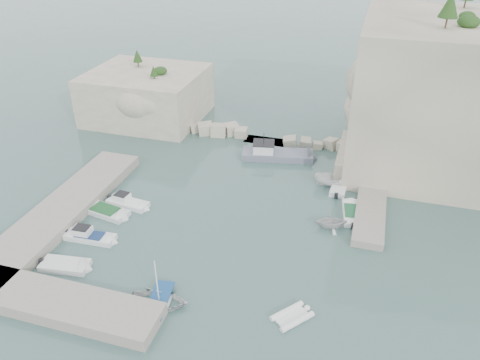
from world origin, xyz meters
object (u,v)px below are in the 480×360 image
(inflatable_dinghy, at_px, (292,318))
(tender_east_a, at_px, (331,227))
(tender_east_d, at_px, (334,186))
(rowboat, at_px, (160,304))
(motorboat_e, at_px, (66,268))
(tender_east_c, at_px, (339,188))
(work_boat, at_px, (277,158))
(tender_east_b, at_px, (351,215))
(motorboat_c, at_px, (106,213))
(motorboat_d, at_px, (91,239))
(motorboat_b, at_px, (128,205))

(inflatable_dinghy, height_order, tender_east_a, tender_east_a)
(inflatable_dinghy, xyz_separation_m, tender_east_d, (0.80, 20.97, 0.00))
(rowboat, bearing_deg, tender_east_a, -48.49)
(motorboat_e, distance_m, tender_east_c, 30.00)
(tender_east_c, xyz_separation_m, work_boat, (-8.37, 5.10, 0.00))
(tender_east_b, distance_m, tender_east_d, 5.95)
(work_boat, bearing_deg, motorboat_e, -128.76)
(tender_east_b, bearing_deg, motorboat_c, 97.08)
(inflatable_dinghy, bearing_deg, motorboat_c, 108.23)
(tender_east_b, relative_size, tender_east_c, 1.00)
(tender_east_c, bearing_deg, motorboat_d, 129.71)
(tender_east_b, xyz_separation_m, work_boat, (-10.14, 10.26, 0.00))
(motorboat_b, distance_m, work_boat, 19.93)
(tender_east_c, bearing_deg, rowboat, 154.68)
(rowboat, relative_size, work_boat, 0.48)
(rowboat, bearing_deg, inflatable_dinghy, -90.29)
(motorboat_b, height_order, tender_east_d, tender_east_d)
(tender_east_a, relative_size, work_boat, 0.33)
(motorboat_d, relative_size, work_boat, 0.56)
(motorboat_c, height_order, tender_east_a, tender_east_a)
(motorboat_e, height_order, rowboat, rowboat)
(motorboat_b, xyz_separation_m, tender_east_d, (20.65, 10.38, 0.00))
(motorboat_d, distance_m, work_boat, 25.43)
(motorboat_c, height_order, work_boat, work_boat)
(inflatable_dinghy, height_order, tender_east_c, tender_east_c)
(motorboat_c, bearing_deg, motorboat_b, 63.14)
(tender_east_a, xyz_separation_m, tender_east_c, (0.01, 7.85, 0.00))
(motorboat_d, height_order, work_boat, work_boat)
(motorboat_c, distance_m, tender_east_b, 25.53)
(inflatable_dinghy, relative_size, work_boat, 0.35)
(motorboat_b, xyz_separation_m, inflatable_dinghy, (19.84, -10.60, 0.00))
(motorboat_d, distance_m, motorboat_c, 4.42)
(rowboat, bearing_deg, tender_east_b, -47.62)
(tender_east_a, bearing_deg, tender_east_c, -16.28)
(work_boat, bearing_deg, inflatable_dinghy, -86.16)
(motorboat_b, distance_m, tender_east_a, 21.37)
(inflatable_dinghy, height_order, tender_east_b, tender_east_b)
(motorboat_b, bearing_deg, inflatable_dinghy, -21.61)
(motorboat_b, height_order, rowboat, motorboat_b)
(rowboat, bearing_deg, tender_east_d, -35.57)
(tender_east_a, distance_m, tender_east_c, 7.85)
(motorboat_e, distance_m, inflatable_dinghy, 20.36)
(motorboat_d, height_order, motorboat_b, same)
(tender_east_d, bearing_deg, motorboat_b, 105.08)
(motorboat_c, distance_m, tender_east_c, 25.81)
(motorboat_e, xyz_separation_m, motorboat_b, (0.52, 10.54, 0.00))
(motorboat_d, bearing_deg, tender_east_a, 18.58)
(motorboat_e, height_order, tender_east_d, tender_east_d)
(tender_east_b, height_order, tender_east_d, tender_east_d)
(motorboat_d, relative_size, tender_east_a, 1.68)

